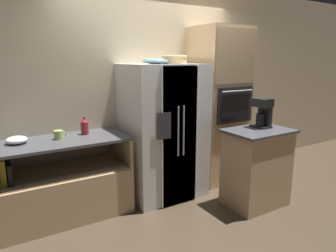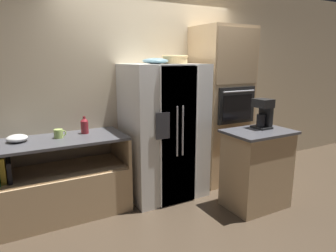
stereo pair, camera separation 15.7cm
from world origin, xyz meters
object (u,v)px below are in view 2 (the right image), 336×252
object	(u,v)px
refrigerator	(164,131)
fruit_bowl	(155,61)
wall_oven	(220,106)
mixing_bowl	(17,138)
bottle_tall	(84,125)
mug	(59,134)
coffee_maker	(264,112)
wicker_basket	(175,59)

from	to	relation	value
refrigerator	fruit_bowl	world-z (taller)	fruit_bowl
wall_oven	mixing_bowl	xyz separation A→B (m)	(-2.64, 0.09, -0.16)
bottle_tall	mixing_bowl	bearing A→B (deg)	-177.62
mug	coffee_maker	xyz separation A→B (m)	(2.21, -0.88, 0.19)
mixing_bowl	coffee_maker	bearing A→B (deg)	-19.40
wall_oven	coffee_maker	distance (m)	0.84
fruit_bowl	mixing_bowl	distance (m)	1.77
wicker_basket	coffee_maker	bearing A→B (deg)	-47.39
refrigerator	fruit_bowl	xyz separation A→B (m)	(-0.12, -0.02, 0.89)
mug	mixing_bowl	size ratio (longest dim) A/B	0.62
mixing_bowl	coffee_maker	size ratio (longest dim) A/B	0.61
refrigerator	fruit_bowl	bearing A→B (deg)	-172.94
refrigerator	mixing_bowl	distance (m)	1.70
fruit_bowl	mug	distance (m)	1.40
mug	coffee_maker	bearing A→B (deg)	-21.81
refrigerator	mug	bearing A→B (deg)	175.28
bottle_tall	mixing_bowl	world-z (taller)	bottle_tall
wall_oven	mug	size ratio (longest dim) A/B	16.29
refrigerator	fruit_bowl	distance (m)	0.90
bottle_tall	fruit_bowl	bearing A→B (deg)	-12.69
wall_oven	bottle_tall	size ratio (longest dim) A/B	10.66
refrigerator	mixing_bowl	bearing A→B (deg)	175.08
wall_oven	bottle_tall	world-z (taller)	wall_oven
coffee_maker	wicker_basket	bearing A→B (deg)	132.61
wall_oven	wicker_basket	size ratio (longest dim) A/B	6.57
bottle_tall	coffee_maker	bearing A→B (deg)	-26.62
wicker_basket	mug	world-z (taller)	wicker_basket
wicker_basket	refrigerator	bearing A→B (deg)	-167.40
wicker_basket	fruit_bowl	world-z (taller)	wicker_basket
wicker_basket	bottle_tall	bearing A→B (deg)	173.33
mixing_bowl	coffee_maker	xyz separation A→B (m)	(2.63, -0.92, 0.20)
mug	wall_oven	bearing A→B (deg)	-1.26
wicker_basket	fruit_bowl	bearing A→B (deg)	-169.59
mixing_bowl	coffee_maker	distance (m)	2.79
wall_oven	wicker_basket	bearing A→B (deg)	-178.86
wall_oven	mixing_bowl	distance (m)	2.64
wall_oven	coffee_maker	bearing A→B (deg)	-90.79
fruit_bowl	bottle_tall	xyz separation A→B (m)	(-0.85, 0.19, -0.74)
refrigerator	mug	xyz separation A→B (m)	(-1.27, 0.10, 0.10)
bottle_tall	wall_oven	bearing A→B (deg)	-3.56
refrigerator	bottle_tall	size ratio (longest dim) A/B	8.26
wicker_basket	wall_oven	bearing A→B (deg)	1.14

